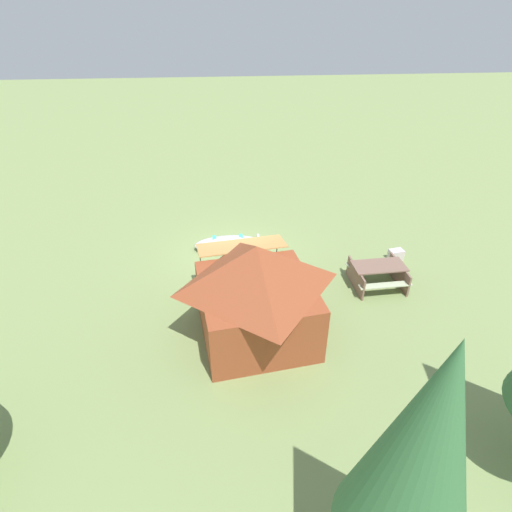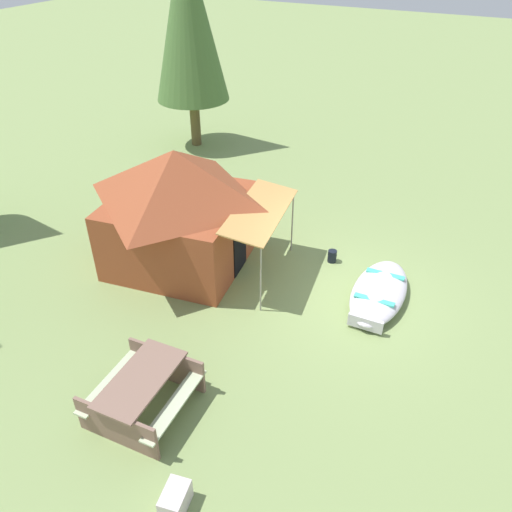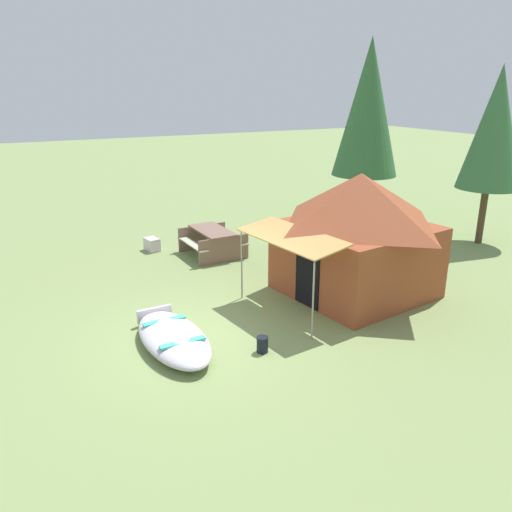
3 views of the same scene
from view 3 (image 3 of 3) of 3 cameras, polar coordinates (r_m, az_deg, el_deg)
name	(u,v)px [view 3 (image 3 of 3)]	position (r m, az deg, el deg)	size (l,w,h in m)	color
ground_plane	(204,335)	(10.20, -5.88, -8.81)	(80.00, 80.00, 0.00)	#7E9456
beached_rowboat	(173,338)	(9.75, -9.29, -9.05)	(2.53, 1.18, 0.38)	silver
canvas_cabin_tent	(358,233)	(11.89, 11.35, 2.60)	(3.56, 4.44, 2.84)	#994627
picnic_table	(213,239)	(14.65, -4.91, 1.89)	(1.73, 1.59, 0.77)	#7F5F50
cooler_box	(152,244)	(15.40, -11.63, 1.29)	(0.50, 0.33, 0.38)	silver
fuel_can	(262,344)	(9.49, 0.72, -9.92)	(0.21, 0.21, 0.31)	black
pine_tree_back_left	(495,128)	(16.76, 25.28, 12.85)	(1.83, 1.83, 5.28)	#4E3929
pine_tree_back_right	(368,108)	(18.35, 12.49, 15.90)	(2.27, 2.27, 6.24)	brown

